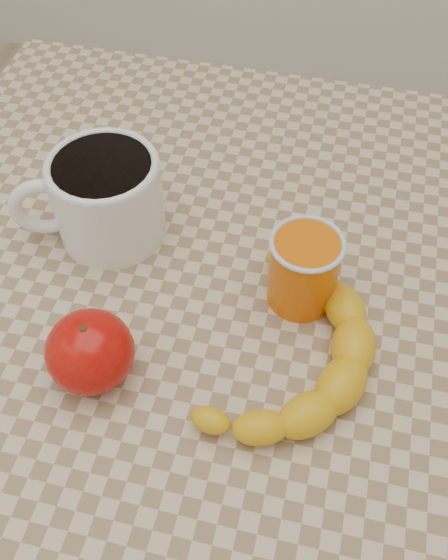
% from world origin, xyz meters
% --- Properties ---
extents(ground, '(3.00, 3.00, 0.00)m').
position_xyz_m(ground, '(0.00, 0.00, 0.00)').
color(ground, tan).
rests_on(ground, ground).
extents(table, '(0.80, 0.80, 0.75)m').
position_xyz_m(table, '(0.00, 0.00, 0.66)').
color(table, '#C6B08C').
rests_on(table, ground).
extents(coffee_mug, '(0.17, 0.15, 0.10)m').
position_xyz_m(coffee_mug, '(-0.14, 0.05, 0.80)').
color(coffee_mug, white).
rests_on(coffee_mug, table).
extents(orange_juice_glass, '(0.07, 0.07, 0.08)m').
position_xyz_m(orange_juice_glass, '(0.08, 0.01, 0.79)').
color(orange_juice_glass, '#DA5C06').
rests_on(orange_juice_glass, table).
extents(apple, '(0.10, 0.10, 0.07)m').
position_xyz_m(apple, '(-0.09, -0.12, 0.79)').
color(apple, '#A70605').
rests_on(apple, table).
extents(banana, '(0.34, 0.37, 0.04)m').
position_xyz_m(banana, '(0.08, -0.07, 0.77)').
color(banana, yellow).
rests_on(banana, table).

